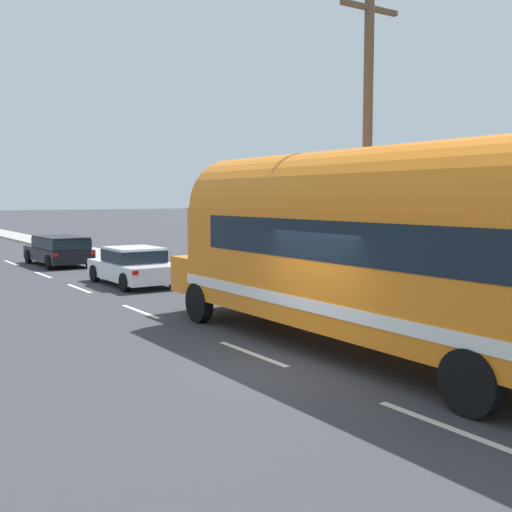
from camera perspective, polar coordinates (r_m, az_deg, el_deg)
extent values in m
plane|color=#38383D|center=(11.79, 3.15, -10.15)|extent=(300.00, 300.00, 0.00)
cube|color=silver|center=(9.33, 16.80, -14.58)|extent=(0.14, 2.40, 0.01)
cube|color=silver|center=(12.81, -0.37, -8.86)|extent=(0.14, 2.40, 0.01)
cube|color=silver|center=(17.69, -10.49, -4.98)|extent=(0.14, 2.40, 0.01)
cube|color=silver|center=(22.58, -15.80, -2.85)|extent=(0.14, 2.40, 0.01)
cube|color=silver|center=(26.99, -18.83, -1.62)|extent=(0.14, 2.40, 0.01)
cube|color=silver|center=(32.56, -21.44, -0.56)|extent=(0.14, 2.40, 0.01)
cube|color=silver|center=(23.73, -7.32, -2.30)|extent=(0.12, 80.00, 0.01)
cube|color=#9E9B93|center=(22.53, -2.42, -2.49)|extent=(2.31, 90.00, 0.15)
cylinder|color=brown|center=(15.87, 10.09, 9.25)|extent=(0.24, 0.24, 8.50)
cube|color=brown|center=(16.47, 10.30, 21.31)|extent=(1.80, 0.12, 0.12)
cube|color=orange|center=(12.61, 9.73, -1.09)|extent=(2.54, 10.20, 2.30)
cylinder|color=orange|center=(12.53, 9.81, 4.14)|extent=(2.49, 10.10, 2.45)
cube|color=orange|center=(17.30, -3.45, -1.54)|extent=(2.26, 1.31, 0.95)
cube|color=white|center=(12.70, 9.68, -4.01)|extent=(2.58, 10.24, 0.24)
cube|color=black|center=(12.34, 10.72, 1.55)|extent=(2.56, 8.40, 0.76)
cube|color=black|center=(16.67, -2.45, 2.78)|extent=(2.14, 0.11, 0.96)
cube|color=silver|center=(17.91, -4.56, -1.71)|extent=(0.90, 0.10, 0.56)
cylinder|color=black|center=(15.91, -5.20, -4.25)|extent=(0.26, 1.00, 1.00)
cylinder|color=black|center=(17.13, 1.72, -3.54)|extent=(0.26, 1.00, 1.00)
cylinder|color=black|center=(9.68, 18.92, -10.82)|extent=(0.26, 1.00, 1.00)
cube|color=white|center=(23.05, -11.15, -1.29)|extent=(1.88, 4.35, 0.60)
cube|color=white|center=(22.88, -11.05, 0.11)|extent=(1.67, 2.00, 0.55)
cube|color=black|center=(22.88, -11.05, 0.03)|extent=(1.73, 2.04, 0.43)
cube|color=red|center=(20.72, -10.91, -1.53)|extent=(0.20, 0.04, 0.14)
cube|color=red|center=(21.40, -6.88, -1.25)|extent=(0.20, 0.04, 0.14)
cylinder|color=black|center=(24.12, -14.45, -1.55)|extent=(0.20, 0.64, 0.64)
cylinder|color=black|center=(24.77, -10.54, -1.29)|extent=(0.20, 0.64, 0.64)
cylinder|color=black|center=(21.39, -11.83, -2.36)|extent=(0.20, 0.64, 0.64)
cylinder|color=black|center=(22.11, -7.52, -2.04)|extent=(0.20, 0.64, 0.64)
cube|color=black|center=(30.57, -17.58, 0.18)|extent=(1.99, 4.70, 0.60)
cube|color=black|center=(30.07, -17.34, 1.20)|extent=(1.76, 3.24, 0.55)
cube|color=black|center=(30.07, -17.33, 1.14)|extent=(1.82, 3.28, 0.43)
cube|color=red|center=(28.08, -17.76, 0.10)|extent=(0.20, 0.04, 0.14)
cube|color=red|center=(28.61, -14.60, 0.28)|extent=(0.20, 0.04, 0.14)
cylinder|color=black|center=(31.89, -19.99, -0.05)|extent=(0.21, 0.64, 0.64)
cylinder|color=black|center=(32.40, -16.90, 0.12)|extent=(0.21, 0.64, 0.64)
cylinder|color=black|center=(28.77, -18.31, -0.56)|extent=(0.21, 0.64, 0.64)
cylinder|color=black|center=(29.34, -14.92, -0.36)|extent=(0.21, 0.64, 0.64)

